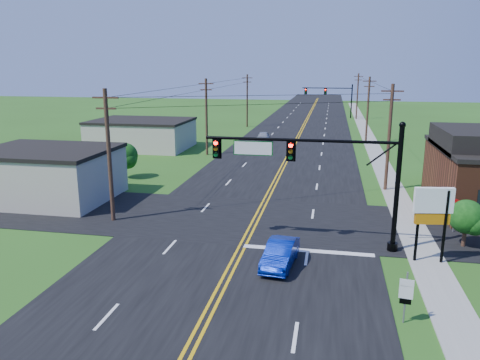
% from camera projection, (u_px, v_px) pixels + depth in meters
% --- Properties ---
extents(ground, '(260.00, 260.00, 0.00)m').
position_uv_depth(ground, '(210.00, 303.00, 21.05)').
color(ground, '#274F16').
rests_on(ground, ground).
extents(road_main, '(16.00, 220.00, 0.04)m').
position_uv_depth(road_main, '(296.00, 138.00, 68.70)').
color(road_main, black).
rests_on(road_main, ground).
extents(road_cross, '(70.00, 10.00, 0.04)m').
position_uv_depth(road_cross, '(254.00, 219.00, 32.48)').
color(road_cross, black).
rests_on(road_cross, ground).
extents(sidewalk, '(2.00, 160.00, 0.08)m').
position_uv_depth(sidewalk, '(376.00, 153.00, 57.20)').
color(sidewalk, gray).
rests_on(sidewalk, ground).
extents(signal_mast_main, '(11.30, 0.60, 7.48)m').
position_uv_depth(signal_mast_main, '(317.00, 168.00, 26.73)').
color(signal_mast_main, black).
rests_on(signal_mast_main, ground).
extents(signal_mast_far, '(10.98, 0.60, 7.48)m').
position_uv_depth(signal_mast_far, '(330.00, 95.00, 95.39)').
color(signal_mast_far, black).
rests_on(signal_mast_far, ground).
extents(cream_bldg_near, '(10.20, 8.20, 4.10)m').
position_uv_depth(cream_bldg_near, '(47.00, 174.00, 37.08)').
color(cream_bldg_near, '#BAB39F').
rests_on(cream_bldg_near, ground).
extents(cream_bldg_far, '(12.20, 9.20, 3.70)m').
position_uv_depth(cream_bldg_far, '(142.00, 134.00, 60.38)').
color(cream_bldg_far, '#BAB39F').
rests_on(cream_bldg_far, ground).
extents(utility_pole_left_a, '(1.80, 0.28, 9.00)m').
position_uv_depth(utility_pole_left_a, '(109.00, 153.00, 31.23)').
color(utility_pole_left_a, '#372219').
rests_on(utility_pole_left_a, ground).
extents(utility_pole_left_b, '(1.80, 0.28, 9.00)m').
position_uv_depth(utility_pole_left_b, '(206.00, 115.00, 55.06)').
color(utility_pole_left_b, '#372219').
rests_on(utility_pole_left_b, ground).
extents(utility_pole_left_c, '(1.80, 0.28, 9.00)m').
position_uv_depth(utility_pole_left_c, '(247.00, 100.00, 80.80)').
color(utility_pole_left_c, '#372219').
rests_on(utility_pole_left_c, ground).
extents(utility_pole_right_a, '(1.80, 0.28, 9.00)m').
position_uv_depth(utility_pole_right_a, '(389.00, 136.00, 39.06)').
color(utility_pole_right_a, '#372219').
rests_on(utility_pole_right_a, ground).
extents(utility_pole_right_b, '(1.80, 0.28, 9.00)m').
position_uv_depth(utility_pole_right_b, '(368.00, 109.00, 63.85)').
color(utility_pole_right_b, '#372219').
rests_on(utility_pole_right_b, ground).
extents(utility_pole_right_c, '(1.80, 0.28, 9.00)m').
position_uv_depth(utility_pole_right_c, '(357.00, 95.00, 92.44)').
color(utility_pole_right_c, '#372219').
rests_on(utility_pole_right_c, ground).
extents(tree_right_back, '(3.00, 3.00, 4.10)m').
position_uv_depth(tree_right_back, '(454.00, 155.00, 42.22)').
color(tree_right_back, '#372219').
rests_on(tree_right_back, ground).
extents(shrub_corner, '(2.00, 2.00, 2.86)m').
position_uv_depth(shrub_corner, '(466.00, 217.00, 27.23)').
color(shrub_corner, '#372219').
rests_on(shrub_corner, ground).
extents(tree_left, '(2.40, 2.40, 3.37)m').
position_uv_depth(tree_left, '(125.00, 156.00, 44.12)').
color(tree_left, '#372219').
rests_on(tree_left, ground).
extents(blue_car, '(1.82, 4.16, 1.33)m').
position_uv_depth(blue_car, '(280.00, 254.00, 24.84)').
color(blue_car, '#061E94').
rests_on(blue_car, ground).
extents(distant_car, '(1.92, 4.27, 1.42)m').
position_uv_depth(distant_car, '(264.00, 137.00, 65.85)').
color(distant_car, '#B9B9BE').
rests_on(distant_car, ground).
extents(route_sign, '(0.57, 0.12, 2.27)m').
position_uv_depth(route_sign, '(406.00, 294.00, 19.16)').
color(route_sign, slate).
rests_on(route_sign, ground).
extents(stop_sign, '(0.79, 0.11, 2.23)m').
position_uv_depth(stop_sign, '(455.00, 208.00, 29.66)').
color(stop_sign, slate).
rests_on(stop_sign, ground).
extents(pylon_sign, '(2.07, 0.60, 4.21)m').
position_uv_depth(pylon_sign, '(433.00, 208.00, 24.71)').
color(pylon_sign, black).
rests_on(pylon_sign, ground).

